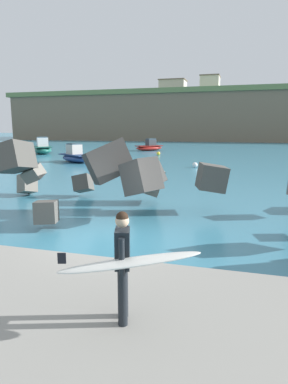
% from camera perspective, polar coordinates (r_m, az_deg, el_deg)
% --- Properties ---
extents(ground_plane, '(400.00, 400.00, 0.00)m').
position_cam_1_polar(ground_plane, '(10.12, -6.38, -8.03)').
color(ground_plane, teal).
extents(walkway_path, '(48.00, 4.40, 0.24)m').
position_cam_1_polar(walkway_path, '(6.85, -19.79, -17.05)').
color(walkway_path, gray).
rests_on(walkway_path, ground).
extents(breakwater_jetty, '(31.11, 8.38, 2.93)m').
position_cam_1_polar(breakwater_jetty, '(12.25, -0.85, 1.03)').
color(breakwater_jetty, slate).
rests_on(breakwater_jetty, ground).
extents(surfer_with_board, '(2.11, 1.39, 1.78)m').
position_cam_1_polar(surfer_with_board, '(5.18, -3.30, -11.51)').
color(surfer_with_board, black).
rests_on(surfer_with_board, walkway_path).
extents(boat_near_left, '(4.16, 4.31, 1.76)m').
position_cam_1_polar(boat_near_left, '(50.08, 0.91, 7.61)').
color(boat_near_left, maroon).
rests_on(boat_near_left, ground).
extents(boat_near_centre, '(4.53, 3.83, 1.82)m').
position_cam_1_polar(boat_near_centre, '(33.48, -11.41, 5.91)').
color(boat_near_centre, navy).
rests_on(boat_near_centre, ground).
extents(boat_near_right, '(4.34, 4.70, 2.19)m').
position_cam_1_polar(boat_near_right, '(45.50, -16.70, 7.04)').
color(boat_near_right, '#1E6656').
rests_on(boat_near_right, ground).
extents(mooring_buoy_inner, '(0.44, 0.44, 0.44)m').
position_cam_1_polar(mooring_buoy_inner, '(41.48, 2.43, 6.50)').
color(mooring_buoy_inner, yellow).
rests_on(mooring_buoy_inner, ground).
extents(mooring_buoy_middle, '(0.44, 0.44, 0.44)m').
position_cam_1_polar(mooring_buoy_middle, '(28.72, 8.57, 4.54)').
color(mooring_buoy_middle, silver).
rests_on(mooring_buoy_middle, ground).
extents(mooring_buoy_outer, '(0.44, 0.44, 0.44)m').
position_cam_1_polar(mooring_buoy_outer, '(36.69, -6.02, 5.91)').
color(mooring_buoy_outer, yellow).
rests_on(mooring_buoy_outer, ground).
extents(headland_bluff, '(110.67, 38.67, 12.87)m').
position_cam_1_polar(headland_bluff, '(102.22, 11.73, 12.27)').
color(headland_bluff, '#756651').
rests_on(headland_bluff, ground).
extents(station_building_west, '(8.36, 6.92, 5.52)m').
position_cam_1_polar(station_building_west, '(113.50, 4.89, 16.92)').
color(station_building_west, '#B2ADA3').
rests_on(station_building_west, headland_bluff).
extents(station_building_central, '(5.47, 7.01, 5.17)m').
position_cam_1_polar(station_building_central, '(104.08, 11.06, 17.24)').
color(station_building_central, beige).
rests_on(station_building_central, headland_bluff).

